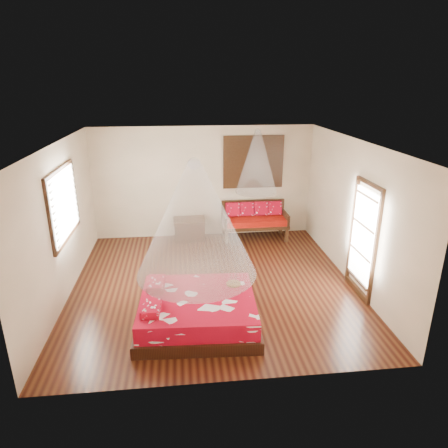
# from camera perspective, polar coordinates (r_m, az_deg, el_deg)

# --- Properties ---
(room) EXTENTS (5.54, 5.54, 2.84)m
(room) POSITION_cam_1_polar(r_m,az_deg,el_deg) (7.49, -1.63, 0.90)
(room) COLOR black
(room) RESTS_ON ground
(bed) EXTENTS (2.04, 1.86, 0.63)m
(bed) POSITION_cam_1_polar(r_m,az_deg,el_deg) (6.75, -3.88, -12.26)
(bed) COLOR black
(bed) RESTS_ON floor
(daybed) EXTENTS (1.63, 0.73, 0.94)m
(daybed) POSITION_cam_1_polar(r_m,az_deg,el_deg) (10.17, 4.37, 0.79)
(daybed) COLOR black
(daybed) RESTS_ON floor
(storage_chest) EXTENTS (0.79, 0.58, 0.54)m
(storage_chest) POSITION_cam_1_polar(r_m,az_deg,el_deg) (10.16, -4.96, -0.72)
(storage_chest) COLOR black
(storage_chest) RESTS_ON floor
(shutter_panel) EXTENTS (1.52, 0.06, 1.32)m
(shutter_panel) POSITION_cam_1_polar(r_m,az_deg,el_deg) (10.13, 4.22, 8.82)
(shutter_panel) COLOR black
(shutter_panel) RESTS_ON wall_back
(window_left) EXTENTS (0.10, 1.74, 1.34)m
(window_left) POSITION_cam_1_polar(r_m,az_deg,el_deg) (7.86, -21.88, 2.66)
(window_left) COLOR black
(window_left) RESTS_ON wall_left
(glazed_door) EXTENTS (0.08, 1.02, 2.16)m
(glazed_door) POSITION_cam_1_polar(r_m,az_deg,el_deg) (7.76, 19.22, -2.17)
(glazed_door) COLOR black
(glazed_door) RESTS_ON floor
(wine_tray) EXTENTS (0.25, 0.25, 0.21)m
(wine_tray) POSITION_cam_1_polar(r_m,az_deg,el_deg) (6.96, 1.36, -8.24)
(wine_tray) COLOR brown
(wine_tray) RESTS_ON bed
(mosquito_net_main) EXTENTS (1.89, 1.89, 1.80)m
(mosquito_net_main) POSITION_cam_1_polar(r_m,az_deg,el_deg) (6.05, -4.09, 0.68)
(mosquito_net_main) COLOR white
(mosquito_net_main) RESTS_ON ceiling
(mosquito_net_daybed) EXTENTS (1.01, 1.01, 1.50)m
(mosquito_net_daybed) POSITION_cam_1_polar(r_m,az_deg,el_deg) (9.67, 4.73, 8.87)
(mosquito_net_daybed) COLOR white
(mosquito_net_daybed) RESTS_ON ceiling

